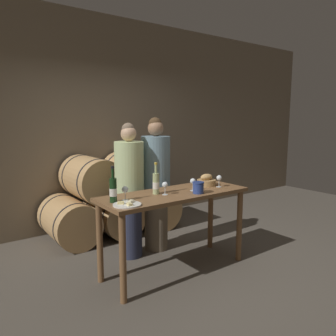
# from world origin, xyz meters

# --- Properties ---
(ground_plane) EXTENTS (10.00, 10.00, 0.00)m
(ground_plane) POSITION_xyz_m (0.00, 0.00, 0.00)
(ground_plane) COLOR #564F44
(stone_wall_back) EXTENTS (10.00, 0.12, 3.20)m
(stone_wall_back) POSITION_xyz_m (0.00, 2.03, 1.60)
(stone_wall_back) COLOR #7F705B
(stone_wall_back) RESTS_ON ground_plane
(barrel_stack) EXTENTS (1.91, 0.87, 1.15)m
(barrel_stack) POSITION_xyz_m (-0.00, 1.48, 0.52)
(barrel_stack) COLOR tan
(barrel_stack) RESTS_ON ground_plane
(tasting_table) EXTENTS (1.66, 0.61, 0.88)m
(tasting_table) POSITION_xyz_m (0.00, 0.00, 0.75)
(tasting_table) COLOR brown
(tasting_table) RESTS_ON ground_plane
(person_left) EXTENTS (0.34, 0.34, 1.61)m
(person_left) POSITION_xyz_m (-0.20, 0.62, 0.82)
(person_left) COLOR #2D334C
(person_left) RESTS_ON ground_plane
(person_right) EXTENTS (0.36, 0.36, 1.68)m
(person_right) POSITION_xyz_m (0.18, 0.62, 0.85)
(person_right) COLOR #756651
(person_right) RESTS_ON ground_plane
(wine_bottle_red) EXTENTS (0.07, 0.07, 0.35)m
(wine_bottle_red) POSITION_xyz_m (-0.72, 0.02, 1.00)
(wine_bottle_red) COLOR #193819
(wine_bottle_red) RESTS_ON tasting_table
(wine_bottle_white) EXTENTS (0.07, 0.07, 0.34)m
(wine_bottle_white) POSITION_xyz_m (-0.20, 0.06, 1.00)
(wine_bottle_white) COLOR #ADBC7F
(wine_bottle_white) RESTS_ON tasting_table
(blue_crock) EXTENTS (0.12, 0.12, 0.12)m
(blue_crock) POSITION_xyz_m (0.18, -0.18, 0.95)
(blue_crock) COLOR navy
(blue_crock) RESTS_ON tasting_table
(bread_basket) EXTENTS (0.22, 0.22, 0.14)m
(bread_basket) POSITION_xyz_m (0.53, 0.07, 0.93)
(bread_basket) COLOR #A87F4C
(bread_basket) RESTS_ON tasting_table
(cheese_plate) EXTENTS (0.26, 0.26, 0.04)m
(cheese_plate) POSITION_xyz_m (-0.67, -0.16, 0.89)
(cheese_plate) COLOR white
(cheese_plate) RESTS_ON tasting_table
(wine_glass_far_left) EXTENTS (0.06, 0.06, 0.14)m
(wine_glass_far_left) POSITION_xyz_m (-0.59, 0.02, 0.98)
(wine_glass_far_left) COLOR white
(wine_glass_far_left) RESTS_ON tasting_table
(wine_glass_left) EXTENTS (0.06, 0.06, 0.14)m
(wine_glass_left) POSITION_xyz_m (-0.15, -0.03, 0.98)
(wine_glass_left) COLOR white
(wine_glass_left) RESTS_ON tasting_table
(wine_glass_center) EXTENTS (0.06, 0.06, 0.14)m
(wine_glass_center) POSITION_xyz_m (0.21, -0.05, 0.98)
(wine_glass_center) COLOR white
(wine_glass_center) RESTS_ON tasting_table
(wine_glass_right) EXTENTS (0.06, 0.06, 0.14)m
(wine_glass_right) POSITION_xyz_m (0.58, -0.08, 0.98)
(wine_glass_right) COLOR white
(wine_glass_right) RESTS_ON tasting_table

